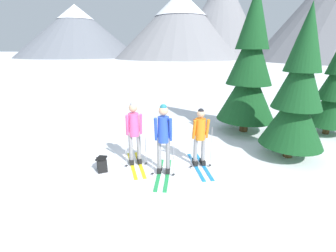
% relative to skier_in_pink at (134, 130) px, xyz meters
% --- Properties ---
extents(ground_plane, '(400.00, 400.00, 0.00)m').
position_rel_skier_in_pink_xyz_m(ground_plane, '(0.65, -0.06, -1.01)').
color(ground_plane, white).
extents(skier_in_pink, '(0.93, 1.60, 1.77)m').
position_rel_skier_in_pink_xyz_m(skier_in_pink, '(0.00, 0.00, 0.00)').
color(skier_in_pink, yellow).
rests_on(skier_in_pink, ground).
extents(skier_in_blue, '(0.61, 1.65, 1.83)m').
position_rel_skier_in_pink_xyz_m(skier_in_blue, '(0.88, -0.41, 0.02)').
color(skier_in_blue, green).
rests_on(skier_in_blue, ground).
extents(skier_in_orange, '(0.77, 1.62, 1.62)m').
position_rel_skier_in_pink_xyz_m(skier_in_orange, '(1.77, 0.18, -0.10)').
color(skier_in_orange, '#1E84D1').
rests_on(skier_in_orange, ground).
extents(pine_tree_near, '(2.14, 2.14, 5.18)m').
position_rel_skier_in_pink_xyz_m(pine_tree_near, '(3.45, 3.31, 1.36)').
color(pine_tree_near, '#51381E').
rests_on(pine_tree_near, ground).
extents(pine_tree_mid, '(1.75, 1.75, 4.23)m').
position_rel_skier_in_pink_xyz_m(pine_tree_mid, '(4.40, 1.09, 0.93)').
color(pine_tree_mid, '#51381E').
rests_on(pine_tree_mid, ground).
extents(pine_tree_far, '(1.55, 1.55, 3.75)m').
position_rel_skier_in_pink_xyz_m(pine_tree_far, '(6.51, 3.45, 0.71)').
color(pine_tree_far, '#51381E').
rests_on(pine_tree_far, ground).
extents(backpack_on_snow_front, '(0.37, 0.40, 0.38)m').
position_rel_skier_in_pink_xyz_m(backpack_on_snow_front, '(-0.76, -0.53, -0.82)').
color(backpack_on_snow_front, black).
rests_on(backpack_on_snow_front, ground).
extents(mountain_ridge_distant, '(125.59, 62.98, 29.46)m').
position_rel_skier_in_pink_xyz_m(mountain_ridge_distant, '(4.65, 71.31, 11.22)').
color(mountain_ridge_distant, slate).
rests_on(mountain_ridge_distant, ground).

